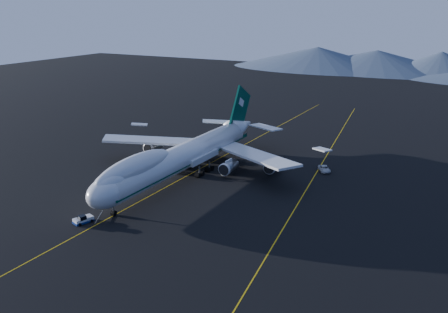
% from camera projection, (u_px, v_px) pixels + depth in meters
% --- Properties ---
extents(ground, '(500.00, 500.00, 0.00)m').
position_uv_depth(ground, '(183.00, 178.00, 126.55)').
color(ground, black).
rests_on(ground, ground).
extents(taxiway_line_main, '(0.25, 220.00, 0.01)m').
position_uv_depth(taxiway_line_main, '(183.00, 178.00, 126.54)').
color(taxiway_line_main, gold).
rests_on(taxiway_line_main, ground).
extents(taxiway_line_side, '(28.08, 198.09, 0.01)m').
position_uv_depth(taxiway_line_side, '(309.00, 186.00, 121.34)').
color(taxiway_line_side, gold).
rests_on(taxiway_line_side, ground).
extents(boeing_747, '(59.62, 72.43, 19.37)m').
position_uv_depth(boeing_747, '(182.00, 156.00, 124.87)').
color(boeing_747, silver).
rests_on(boeing_747, ground).
extents(pushback_tug, '(3.19, 4.43, 1.74)m').
position_uv_depth(pushback_tug, '(83.00, 220.00, 100.64)').
color(pushback_tug, silver).
rests_on(pushback_tug, ground).
extents(service_van, '(4.78, 5.71, 1.45)m').
position_uv_depth(service_van, '(324.00, 169.00, 131.49)').
color(service_van, silver).
rests_on(service_van, ground).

